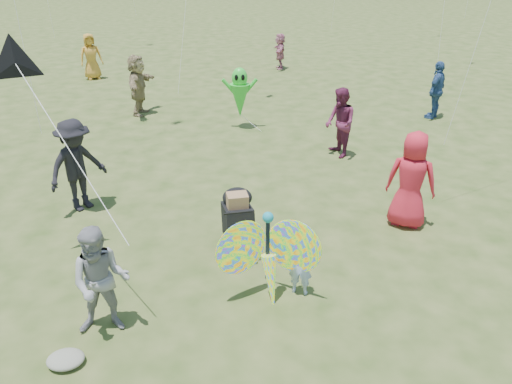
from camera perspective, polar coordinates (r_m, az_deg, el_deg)
The scene contains 15 objects.
ground at distance 7.57m, azimuth 2.05°, elevation -12.55°, with size 160.00×160.00×0.00m, color #51592B.
child_girl at distance 7.50m, azimuth 5.09°, elevation -8.38°, with size 0.36×0.23×0.98m, color #9DB2DE.
adult_man at distance 6.94m, azimuth -17.29°, elevation -9.77°, with size 0.77×0.60×1.59m, color gray.
grey_bag at distance 7.03m, azimuth -20.93°, elevation -17.44°, with size 0.47×0.39×0.15m, color gray.
crowd_a at distance 9.52m, azimuth 17.32°, elevation 1.30°, with size 0.90×0.58×1.84m, color red.
crowd_b at distance 10.28m, azimuth -19.80°, elevation 2.86°, with size 1.20×0.69×1.86m, color black.
crowd_c at distance 16.27m, azimuth 19.94°, elevation 10.90°, with size 1.01×0.42×1.73m, color #315288.
crowd_d at distance 16.09m, azimuth -13.32°, elevation 11.82°, with size 1.72×0.55×1.85m, color #937F5A.
crowd_e at distance 12.52m, azimuth 9.59°, elevation 7.79°, with size 0.83×0.65×1.72m, color #672243.
crowd_g at distance 21.26m, azimuth -18.34°, elevation 14.48°, with size 0.86×0.56×1.76m, color #C68A2E.
crowd_j at distance 22.16m, azimuth 2.76°, elevation 15.78°, with size 1.37×0.43×1.47m, color #B1657D.
jogging_stroller at distance 8.49m, azimuth -2.11°, elevation -2.86°, with size 0.59×1.09×1.09m.
butterfly_kite at distance 7.29m, azimuth 1.47°, elevation -7.54°, with size 1.74×0.75×1.62m.
delta_kite_rig at distance 8.16m, azimuth -25.75°, elevation 12.99°, with size 2.21×2.19×2.37m.
alien_kite at distance 14.42m, azimuth -1.86°, elevation 11.05°, with size 1.12×0.69×1.74m.
Camera 1 is at (-0.52, -5.88, 4.74)m, focal length 35.00 mm.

